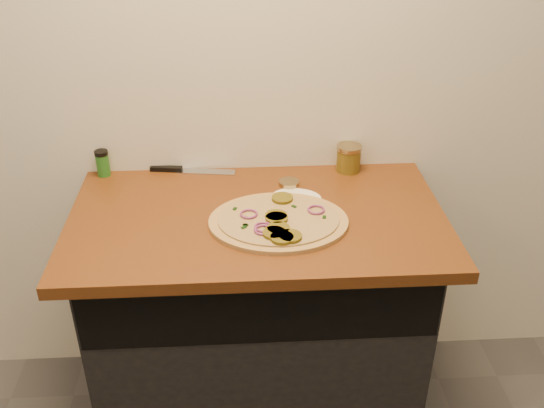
{
  "coord_description": "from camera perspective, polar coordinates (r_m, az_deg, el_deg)",
  "views": [
    {
      "loc": [
        -0.05,
        -0.23,
        1.9
      ],
      "look_at": [
        0.05,
        1.39,
        0.95
      ],
      "focal_mm": 40.0,
      "sensor_mm": 36.0,
      "label": 1
    }
  ],
  "objects": [
    {
      "name": "mason_jar_lid",
      "position": [
        2.1,
        1.61,
        2.0
      ],
      "size": [
        0.09,
        0.09,
        0.02
      ],
      "primitive_type": "cylinder",
      "rotation": [
        0.0,
        0.0,
        -0.34
      ],
      "color": "#968157",
      "rests_on": "countertop"
    },
    {
      "name": "countertop",
      "position": [
        1.95,
        -1.41,
        -1.43
      ],
      "size": [
        1.2,
        0.7,
        0.04
      ],
      "primitive_type": "cube",
      "color": "brown",
      "rests_on": "cabinet"
    },
    {
      "name": "room_shell",
      "position": [
        0.32,
        6.97,
        -10.6
      ],
      "size": [
        4.02,
        3.52,
        2.71
      ],
      "color": "silver",
      "rests_on": "ground"
    },
    {
      "name": "cabinet",
      "position": [
        2.24,
        -1.29,
        -10.86
      ],
      "size": [
        1.1,
        0.6,
        0.86
      ],
      "primitive_type": "cube",
      "color": "black",
      "rests_on": "ground"
    },
    {
      "name": "chefs_knife",
      "position": [
        2.21,
        -8.2,
        3.17
      ],
      "size": [
        0.31,
        0.07,
        0.02
      ],
      "color": "#B7BAC1",
      "rests_on": "countertop"
    },
    {
      "name": "salsa_jar",
      "position": [
        2.2,
        7.22,
        4.31
      ],
      "size": [
        0.09,
        0.09,
        0.1
      ],
      "color": "maroon",
      "rests_on": "countertop"
    },
    {
      "name": "spice_shaker",
      "position": [
        2.23,
        -15.65,
        3.73
      ],
      "size": [
        0.05,
        0.05,
        0.1
      ],
      "color": "#246720",
      "rests_on": "countertop"
    },
    {
      "name": "flour_spill",
      "position": [
        2.03,
        2.33,
        0.69
      ],
      "size": [
        0.2,
        0.2,
        0.0
      ],
      "primitive_type": "cylinder",
      "rotation": [
        0.0,
        0.0,
        -0.27
      ],
      "color": "white",
      "rests_on": "countertop"
    },
    {
      "name": "pizza",
      "position": [
        1.88,
        0.61,
        -1.63
      ],
      "size": [
        0.44,
        0.44,
        0.03
      ],
      "color": "tan",
      "rests_on": "countertop"
    }
  ]
}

